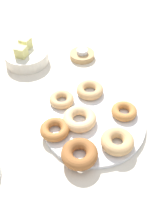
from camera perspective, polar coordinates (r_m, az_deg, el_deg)
The scene contains 14 objects.
ground_plane at distance 0.72m, azimuth 2.28°, elevation -2.92°, with size 2.40×2.40×0.00m, color beige.
donut_plate at distance 0.71m, azimuth 2.29°, elevation -2.57°, with size 0.29×0.29×0.01m, color silver.
donut_0 at distance 0.78m, azimuth 1.36°, elevation 5.10°, with size 0.08×0.08×0.03m, color tan.
donut_1 at distance 0.73m, azimuth 9.25°, elevation 0.18°, with size 0.07×0.07×0.02m, color #BC7A3D.
donut_2 at distance 0.65m, azimuth 7.70°, elevation -6.73°, with size 0.09×0.09×0.03m, color tan.
donut_3 at distance 0.69m, azimuth -1.03°, elevation -1.55°, with size 0.10×0.10×0.03m, color #EABC84.
donut_4 at distance 0.68m, azimuth -6.73°, elevation -4.02°, with size 0.08×0.08×0.02m, color #AD6B33.
donut_5 at distance 0.62m, azimuth -1.24°, elevation -9.59°, with size 0.09×0.09×0.03m, color #995B2D.
donut_6 at distance 0.76m, azimuth -5.16°, elevation 2.88°, with size 0.07×0.07×0.02m, color tan.
candle_holder at distance 0.96m, azimuth -0.42°, elevation 12.96°, with size 0.09×0.09×0.02m, color tan.
tealight at distance 0.95m, azimuth -0.43°, elevation 13.84°, with size 0.04×0.04×0.01m, color silver.
fruit_bowl at distance 0.95m, azimuth -13.09°, elevation 12.25°, with size 0.16×0.16×0.04m, color silver.
melon_chunk_left at distance 0.91m, azimuth -14.33°, elevation 13.31°, with size 0.04×0.04×0.04m, color #DBD67A.
melon_chunk_right at distance 0.96m, azimuth -13.36°, elevation 15.21°, with size 0.04×0.04×0.04m, color #DBD67A.
Camera 1 is at (-0.45, -0.12, 0.55)m, focal length 39.58 mm.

